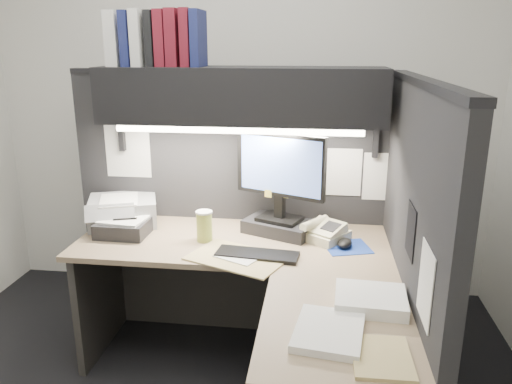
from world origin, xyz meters
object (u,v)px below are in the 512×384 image
monitor (280,195)px  notebook_stack (124,228)px  coffee_cup (204,227)px  desk (283,349)px  printer (123,211)px  telephone (325,232)px  keyboard (257,255)px  overhead_shelf (241,95)px

monitor → notebook_stack: monitor is taller
coffee_cup → notebook_stack: bearing=176.2°
desk → monitor: size_ratio=2.96×
printer → notebook_stack: size_ratio=1.39×
monitor → telephone: size_ratio=2.67×
monitor → notebook_stack: size_ratio=2.06×
keyboard → coffee_cup: (-0.31, 0.18, 0.07)m
overhead_shelf → coffee_cup: bearing=-128.5°
telephone → notebook_stack: same height
overhead_shelf → monitor: bearing=-12.5°
printer → coffee_cup: bearing=-41.2°
notebook_stack → printer: bearing=112.1°
telephone → printer: 1.21m
printer → telephone: bearing=-25.3°
telephone → coffee_cup: (-0.66, -0.10, 0.04)m
overhead_shelf → coffee_cup: size_ratio=9.66×
coffee_cup → printer: size_ratio=0.41×
printer → notebook_stack: printer is taller
desk → printer: printer is taller
overhead_shelf → printer: size_ratio=4.00×
desk → monitor: bearing=96.3°
telephone → coffee_cup: 0.66m
overhead_shelf → telephone: size_ratio=7.19×
monitor → printer: size_ratio=1.48×
telephone → coffee_cup: bearing=-134.5°
coffee_cup → printer: 0.59m
telephone → notebook_stack: (-1.13, -0.07, -0.00)m
monitor → keyboard: size_ratio=1.37×
monitor → coffee_cup: monitor is taller
desk → printer: size_ratio=4.39×
keyboard → notebook_stack: (-0.79, 0.21, 0.03)m
coffee_cup → notebook_stack: 0.48m
desk → keyboard: size_ratio=4.06×
overhead_shelf → telephone: bearing=-13.9°
desk → telephone: size_ratio=7.89×
overhead_shelf → telephone: overhead_shelf is taller
keyboard → printer: 0.95m
coffee_cup → notebook_stack: coffee_cup is taller
monitor → keyboard: monitor is taller
desk → printer: (-1.02, 0.75, 0.36)m
overhead_shelf → monitor: (0.22, -0.05, -0.54)m
desk → keyboard: (-0.16, 0.36, 0.30)m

